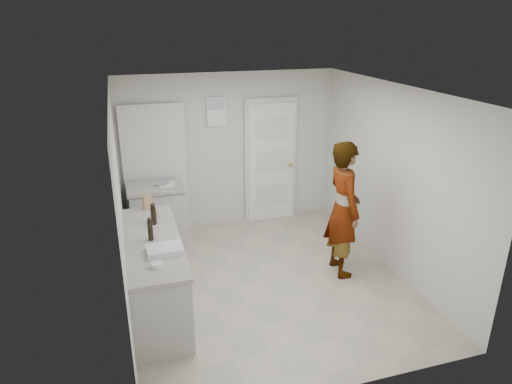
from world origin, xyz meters
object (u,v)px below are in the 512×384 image
object	(u,v)px
baking_dish	(165,250)
egg_bowl	(157,265)
cake_mix_box	(147,202)
person	(343,209)
oil_cruet_a	(153,214)
spice_jar	(157,215)
oil_cruet_b	(150,229)

from	to	relation	value
baking_dish	egg_bowl	bearing A→B (deg)	-111.52
cake_mix_box	egg_bowl	xyz separation A→B (m)	(-0.03, -1.54, -0.07)
person	oil_cruet_a	xyz separation A→B (m)	(-2.42, 0.24, 0.14)
spice_jar	baking_dish	bearing A→B (deg)	-90.15
person	spice_jar	world-z (taller)	person
cake_mix_box	egg_bowl	size ratio (longest dim) A/B	1.57
spice_jar	oil_cruet_b	world-z (taller)	oil_cruet_b
cake_mix_box	spice_jar	bearing A→B (deg)	-98.28
spice_jar	egg_bowl	distance (m)	1.23
oil_cruet_a	oil_cruet_b	xyz separation A→B (m)	(-0.07, -0.42, 0.00)
cake_mix_box	oil_cruet_a	world-z (taller)	oil_cruet_a
oil_cruet_b	baking_dish	size ratio (longest dim) A/B	0.71
person	oil_cruet_a	distance (m)	2.44
person	cake_mix_box	distance (m)	2.57
oil_cruet_a	oil_cruet_b	bearing A→B (deg)	-99.59
egg_bowl	oil_cruet_b	bearing A→B (deg)	90.34
cake_mix_box	spice_jar	size ratio (longest dim) A/B	2.25
person	egg_bowl	xyz separation A→B (m)	(-2.49, -0.80, 0.03)
person	oil_cruet_b	bearing A→B (deg)	97.18
person	baking_dish	bearing A→B (deg)	105.43
cake_mix_box	oil_cruet_b	xyz separation A→B (m)	(-0.03, -0.92, 0.04)
person	spice_jar	distance (m)	2.41
person	egg_bowl	size ratio (longest dim) A/B	15.34
person	oil_cruet_a	bearing A→B (deg)	87.35
oil_cruet_b	oil_cruet_a	bearing A→B (deg)	80.41
cake_mix_box	baking_dish	size ratio (longest dim) A/B	0.49
oil_cruet_b	egg_bowl	size ratio (longest dim) A/B	2.31
person	baking_dish	size ratio (longest dim) A/B	4.75
spice_jar	egg_bowl	size ratio (longest dim) A/B	0.70
oil_cruet_b	person	bearing A→B (deg)	4.11
spice_jar	oil_cruet_b	bearing A→B (deg)	-101.15
person	spice_jar	size ratio (longest dim) A/B	21.94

